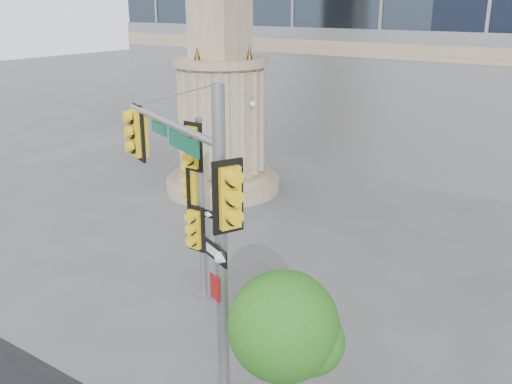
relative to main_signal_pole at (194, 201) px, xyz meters
The scene contains 5 objects.
ground 3.73m from the main_signal_pole, 152.78° to the left, with size 120.00×120.00×0.00m, color #545456.
monument 11.71m from the main_signal_pole, 125.72° to the left, with size 4.40×4.40×16.60m.
main_signal_pole is the anchor object (origin of this frame).
secondary_signal_pole 3.14m from the main_signal_pole, 130.14° to the left, with size 0.78×0.59×4.56m.
street_tree 2.84m from the main_signal_pole, ahead, with size 1.89×1.85×2.95m.
Camera 1 is at (7.24, -7.71, 7.07)m, focal length 40.00 mm.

